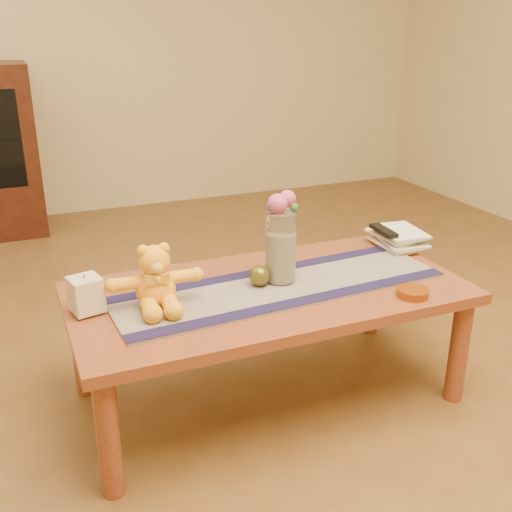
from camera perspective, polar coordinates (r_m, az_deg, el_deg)
name	(u,v)px	position (r m, az deg, el deg)	size (l,w,h in m)	color
floor	(268,395)	(2.38, 1.14, -12.98)	(5.50, 5.50, 0.00)	brown
wall_back	(109,20)	(4.61, -13.71, 20.85)	(5.50, 5.50, 0.00)	tan
coffee_table_top	(269,293)	(2.16, 1.22, -3.52)	(1.40, 0.70, 0.04)	maroon
table_leg_fl	(108,437)	(1.89, -13.77, -16.29)	(0.07, 0.07, 0.41)	maroon
table_leg_fr	(459,351)	(2.37, 18.61, -8.47)	(0.07, 0.07, 0.41)	maroon
table_leg_bl	(81,346)	(2.37, -16.21, -8.13)	(0.07, 0.07, 0.41)	maroon
table_leg_br	(372,290)	(2.77, 10.89, -3.22)	(0.07, 0.07, 0.41)	maroon
persian_runner	(280,287)	(2.16, 2.30, -2.91)	(1.20, 0.35, 0.01)	#1E1A48
runner_border_near	(301,301)	(2.04, 4.23, -4.27)	(1.20, 0.06, 0.00)	#161135
runner_border_far	(262,271)	(2.27, 0.57, -1.46)	(1.20, 0.06, 0.00)	#161135
teddy_bear	(155,276)	(2.00, -9.53, -1.92)	(0.30, 0.25, 0.20)	#FFA620
pillar_candle	(86,294)	(2.03, -15.78, -3.51)	(0.10, 0.10, 0.11)	beige
candle_wick	(84,276)	(2.00, -15.96, -1.86)	(0.00, 0.00, 0.01)	black
glass_vase	(281,247)	(2.15, 2.35, 0.86)	(0.11, 0.11, 0.26)	silver
potpourri_fill	(281,257)	(2.16, 2.33, -0.11)	(0.09, 0.09, 0.18)	beige
rose_left	(277,204)	(2.08, 2.03, 4.96)	(0.07, 0.07, 0.07)	#C04478
rose_right	(287,198)	(2.11, 2.98, 5.46)	(0.06, 0.06, 0.06)	#C04478
blue_flower_back	(280,201)	(2.13, 2.26, 5.18)	(0.04, 0.04, 0.04)	#455996
blue_flower_side	(271,206)	(2.11, 1.44, 4.75)	(0.04, 0.04, 0.04)	#455996
leaf_sprig	(294,207)	(2.10, 3.63, 4.62)	(0.03, 0.03, 0.03)	#33662D
bronze_ball	(260,276)	(2.14, 0.36, -1.86)	(0.08, 0.08, 0.08)	brown
book_bottom	(381,247)	(2.57, 11.72, 0.86)	(0.17, 0.22, 0.02)	#F4E3BD
book_lower	(383,243)	(2.56, 11.90, 1.24)	(0.16, 0.22, 0.02)	#F4E3BD
book_upper	(380,238)	(2.56, 11.64, 1.67)	(0.17, 0.22, 0.02)	#F4E3BD
book_top	(383,234)	(2.55, 11.92, 2.06)	(0.16, 0.22, 0.02)	#F4E3BD
tv_remote	(384,231)	(2.54, 11.96, 2.36)	(0.04, 0.16, 0.02)	black
amber_dish	(413,293)	(2.15, 14.58, -3.36)	(0.11, 0.11, 0.03)	#BF5914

